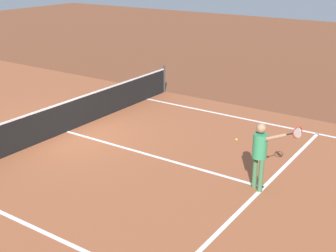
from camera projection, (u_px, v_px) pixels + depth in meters
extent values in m
plane|color=brown|center=(67.00, 132.00, 13.88)|extent=(60.00, 60.00, 0.00)
cube|color=#9E5433|center=(67.00, 132.00, 13.88)|extent=(10.62, 24.40, 0.00)
cube|color=white|center=(303.00, 131.00, 13.95)|extent=(0.10, 11.89, 0.01)
cube|color=white|center=(264.00, 187.00, 10.52)|extent=(8.22, 0.10, 0.01)
cube|color=white|center=(152.00, 156.00, 12.20)|extent=(0.10, 6.40, 0.01)
cylinder|color=#33383D|center=(164.00, 79.00, 17.75)|extent=(0.09, 0.09, 1.07)
cube|color=black|center=(66.00, 118.00, 13.72)|extent=(10.45, 0.02, 0.91)
cube|color=white|center=(65.00, 102.00, 13.56)|extent=(10.45, 0.03, 0.05)
cylinder|color=#3F7247|center=(255.00, 172.00, 10.39)|extent=(0.11, 0.11, 0.80)
cylinder|color=#3F7247|center=(261.00, 176.00, 10.21)|extent=(0.11, 0.11, 0.80)
cylinder|color=#338C59|center=(260.00, 146.00, 10.06)|extent=(0.32, 0.32, 0.56)
sphere|color=#A87A5B|center=(261.00, 128.00, 9.91)|extent=(0.22, 0.22, 0.22)
cylinder|color=#A87A5B|center=(255.00, 143.00, 10.20)|extent=(0.08, 0.08, 0.54)
cylinder|color=#A87A5B|center=(275.00, 137.00, 9.95)|extent=(0.51, 0.34, 0.08)
cylinder|color=black|center=(289.00, 134.00, 10.11)|extent=(0.21, 0.13, 0.03)
torus|color=red|center=(297.00, 132.00, 10.21)|extent=(0.26, 0.16, 0.28)
cylinder|color=silver|center=(297.00, 132.00, 10.21)|extent=(0.13, 0.22, 0.25)
sphere|color=#CCE033|center=(236.00, 140.00, 13.19)|extent=(0.07, 0.07, 0.07)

